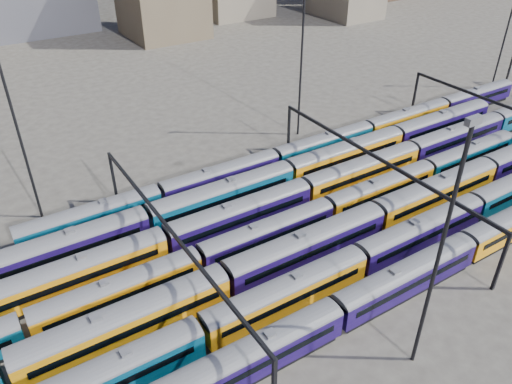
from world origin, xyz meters
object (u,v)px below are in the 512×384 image
rake_0 (336,312)px  rake_1 (287,291)px  rake_2 (307,244)px  mast_2 (441,247)px

rake_0 → rake_1: size_ratio=1.18×
rake_0 → rake_1: rake_1 is taller
rake_1 → rake_2: size_ratio=0.91×
rake_1 → mast_2: 17.77m
rake_1 → rake_2: bearing=37.9°
mast_2 → rake_1: bearing=118.6°
rake_1 → rake_0: bearing=-63.2°
rake_0 → rake_2: size_ratio=1.08×
rake_1 → mast_2: size_ratio=3.95×
rake_2 → rake_1: bearing=-142.1°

